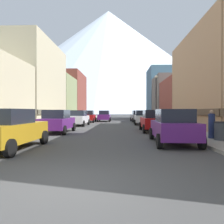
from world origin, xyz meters
TOP-DOWN VIEW (x-y plane):
  - ground_plane at (0.00, 0.00)m, footprint 400.00×400.00m
  - sidewalk_left at (-6.25, 35.00)m, footprint 2.50×100.00m
  - sidewalk_right at (6.25, 35.00)m, footprint 2.50×100.00m
  - storefront_left_2 at (-11.02, 23.06)m, footprint 7.33×11.97m
  - storefront_left_3 at (-10.88, 33.50)m, footprint 7.06×8.45m
  - storefront_left_4 at (-10.61, 43.81)m, footprint 6.51×11.67m
  - storefront_right_2 at (12.04, 27.14)m, footprint 9.38×9.04m
  - storefront_right_3 at (11.48, 36.36)m, footprint 8.27×8.32m
  - storefront_right_4 at (12.22, 45.55)m, footprint 9.74×8.87m
  - car_left_0 at (-3.80, 4.51)m, footprint 2.15×4.44m
  - car_left_1 at (-3.80, 11.81)m, footprint 2.12×4.43m
  - car_left_2 at (-3.80, 20.15)m, footprint 2.15×4.44m
  - car_left_3 at (-3.80, 27.91)m, footprint 2.16×4.45m
  - car_right_0 at (3.80, 6.52)m, footprint 2.21×4.47m
  - car_right_1 at (3.80, 13.23)m, footprint 2.09×4.41m
  - car_right_2 at (3.80, 22.66)m, footprint 2.16×4.44m
  - car_right_3 at (3.80, 30.07)m, footprint 2.23×4.48m
  - car_driving_0 at (-1.60, 30.74)m, footprint 2.06×4.40m
  - trash_bin_right at (6.35, 6.90)m, footprint 0.59×0.59m
  - pedestrian_0 at (6.25, 27.96)m, footprint 0.36×0.36m
  - pedestrian_1 at (6.25, 7.73)m, footprint 0.36×0.36m
  - streetlamp_right at (5.35, 21.53)m, footprint 0.36×0.36m
  - mountain_backdrop at (-14.00, 260.00)m, footprint 293.84×293.84m

SIDE VIEW (x-z plane):
  - ground_plane at x=0.00m, z-range 0.00..0.00m
  - sidewalk_left at x=-6.25m, z-range 0.00..0.15m
  - sidewalk_right at x=6.25m, z-range 0.00..0.15m
  - trash_bin_right at x=6.35m, z-range 0.15..1.13m
  - pedestrian_1 at x=6.25m, z-range 0.08..1.69m
  - car_left_0 at x=-3.80m, z-range 0.01..1.79m
  - car_left_1 at x=-3.80m, z-range 0.01..1.79m
  - car_left_2 at x=-3.80m, z-range 0.01..1.79m
  - car_left_3 at x=-3.80m, z-range 0.01..1.79m
  - car_right_0 at x=3.80m, z-range 0.01..1.79m
  - car_right_1 at x=3.80m, z-range 0.01..1.79m
  - car_right_2 at x=3.80m, z-range 0.01..1.79m
  - car_right_3 at x=3.80m, z-range 0.01..1.79m
  - car_driving_0 at x=-1.60m, z-range 0.01..1.79m
  - pedestrian_0 at x=6.25m, z-range 0.09..1.76m
  - storefront_right_2 at x=12.04m, z-range -0.12..6.18m
  - storefront_left_3 at x=-10.88m, z-range -0.14..7.68m
  - storefront_right_3 at x=11.48m, z-range -0.15..8.06m
  - streetlamp_right at x=5.35m, z-range 1.06..6.92m
  - storefront_left_4 at x=-10.61m, z-range -0.17..10.01m
  - storefront_left_2 at x=-11.02m, z-range -0.17..10.32m
  - storefront_right_4 at x=12.22m, z-range -0.18..11.26m
  - mountain_backdrop at x=-14.00m, z-range 0.00..123.91m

